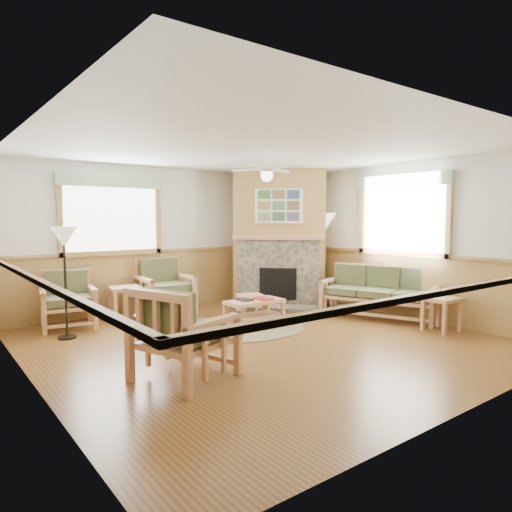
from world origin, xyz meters
TOP-DOWN VIEW (x-y plane):
  - floor at (0.00, 0.00)m, footprint 6.00×6.00m
  - ceiling at (0.00, 0.00)m, footprint 6.00×6.00m
  - wall_back at (0.00, 3.00)m, footprint 6.00×0.02m
  - wall_front at (0.00, -3.00)m, footprint 6.00×0.02m
  - wall_left at (-3.00, 0.00)m, footprint 0.02×6.00m
  - wall_right at (3.00, 0.00)m, footprint 0.02×6.00m
  - wainscot at (0.00, 0.00)m, footprint 6.00×6.00m
  - fireplace at (2.05, 2.05)m, footprint 3.11×3.11m
  - window_back at (-1.10, 2.96)m, footprint 1.90×0.16m
  - window_right at (2.96, -0.20)m, footprint 0.16×1.90m
  - ceiling_fan at (0.30, 0.30)m, footprint 1.59×1.59m
  - sofa at (2.55, -0.04)m, footprint 2.11×1.47m
  - armchair_back_left at (-2.00, 2.50)m, footprint 0.93×0.93m
  - armchair_back_right at (-0.29, 2.55)m, footprint 0.94×0.94m
  - armchair_left at (-1.62, -0.68)m, footprint 1.15×1.15m
  - coffee_table at (0.57, 0.96)m, footprint 0.98×0.50m
  - end_table_chairs at (-1.05, 2.55)m, footprint 0.57×0.55m
  - end_table_sofa at (2.55, -1.23)m, footprint 0.50×0.48m
  - footstool at (0.86, 1.45)m, footprint 0.54×0.54m
  - braided_rug at (0.24, 0.50)m, footprint 2.10×2.10m
  - floor_lamp_left at (-2.21, 1.82)m, footprint 0.42×0.42m
  - floor_lamp_right at (2.55, 1.28)m, footprint 0.53×0.53m
  - book_red at (0.72, 0.91)m, footprint 0.26×0.33m
  - book_dark at (0.42, 1.03)m, footprint 0.21×0.27m

SIDE VIEW (x-z plane):
  - floor at x=0.00m, z-range -0.01..0.00m
  - braided_rug at x=0.24m, z-range 0.00..0.01m
  - footstool at x=0.86m, z-range 0.00..0.38m
  - coffee_table at x=0.57m, z-range 0.00..0.39m
  - end_table_sofa at x=2.55m, z-range 0.00..0.53m
  - end_table_chairs at x=-1.05m, z-range 0.00..0.57m
  - book_dark at x=0.42m, z-range 0.40..0.43m
  - book_red at x=0.72m, z-range 0.40..0.43m
  - sofa at x=2.55m, z-range 0.00..0.90m
  - armchair_back_left at x=-2.00m, z-range 0.00..0.90m
  - armchair_back_right at x=-0.29m, z-range 0.00..1.00m
  - armchair_left at x=-1.62m, z-range 0.00..1.02m
  - wainscot at x=0.00m, z-range 0.00..1.10m
  - floor_lamp_left at x=-2.21m, z-range 0.00..1.64m
  - floor_lamp_right at x=2.55m, z-range 0.00..1.86m
  - wall_back at x=0.00m, z-range 0.00..2.70m
  - wall_front at x=0.00m, z-range 0.00..2.70m
  - wall_left at x=-3.00m, z-range 0.00..2.70m
  - wall_right at x=3.00m, z-range 0.00..2.70m
  - fireplace at x=2.05m, z-range 0.00..2.70m
  - window_back at x=-1.10m, z-range 1.78..3.28m
  - window_right at x=2.96m, z-range 1.78..3.28m
  - ceiling_fan at x=0.30m, z-range 2.48..2.84m
  - ceiling at x=0.00m, z-range 2.70..2.71m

